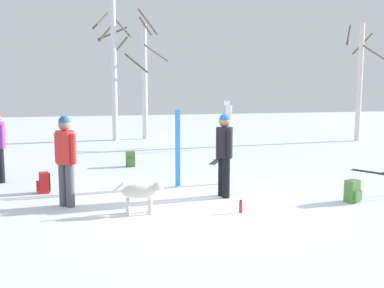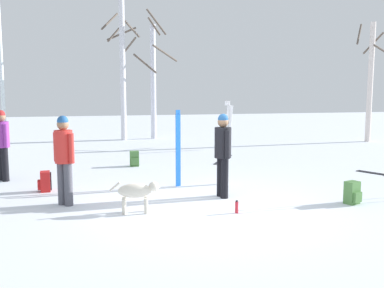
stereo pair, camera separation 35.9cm
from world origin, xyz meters
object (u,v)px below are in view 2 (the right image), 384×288
person_2 (64,154)px  dog (137,192)px  ski_pair_planted_0 (227,143)px  backpack_2 (134,159)px  person_1 (2,141)px  water_bottle_1 (237,207)px  ski_pair_lying_1 (223,159)px  birch_tree_4 (153,78)px  backpack_0 (45,182)px  backpack_1 (352,193)px  person_0 (223,150)px  birch_tree_5 (370,79)px  ski_pair_planted_1 (178,149)px  birch_tree_3 (122,62)px  birch_tree_2 (0,51)px

person_2 → dog: (1.28, -0.85, -0.59)m
ski_pair_planted_0 → backpack_2: (-1.84, 2.91, -0.75)m
person_1 → water_bottle_1: (4.57, -3.94, -0.87)m
ski_pair_lying_1 → birch_tree_4: 7.05m
backpack_0 → birch_tree_4: (3.83, 9.53, 2.51)m
dog → backpack_1: 4.13m
person_1 → water_bottle_1: size_ratio=7.34×
person_0 → birch_tree_5: (8.98, 7.68, 1.67)m
ski_pair_lying_1 → backpack_2: size_ratio=3.88×
person_0 → backpack_1: person_0 is taller
ski_pair_planted_1 → ski_pair_lying_1: bearing=57.1°
birch_tree_3 → water_bottle_1: bearing=-85.0°
person_1 → backpack_0: 1.92m
birch_tree_2 → person_0: bearing=-60.6°
ski_pair_planted_0 → birch_tree_2: 11.91m
ski_pair_planted_1 → backpack_1: size_ratio=3.97×
person_0 → backpack_2: 4.34m
birch_tree_3 → birch_tree_4: bearing=6.6°
person_0 → ski_pair_planted_0: bearing=67.7°
ski_pair_lying_1 → backpack_1: bearing=-81.8°
person_0 → ski_pair_planted_1: bearing=119.8°
birch_tree_3 → birch_tree_5: (10.12, -3.06, -0.74)m
person_2 → backpack_0: person_2 is taller
ski_pair_lying_1 → birch_tree_5: 8.56m
person_1 → birch_tree_5: bearing=19.8°
backpack_2 → birch_tree_3: birch_tree_3 is taller
backpack_0 → birch_tree_4: 10.57m
water_bottle_1 → person_1: bearing=139.2°
person_0 → person_2: size_ratio=1.00×
person_1 → backpack_1: bearing=-29.1°
water_bottle_1 → birch_tree_5: (9.08, 8.85, 2.54)m
person_1 → birch_tree_3: bearing=66.1°
ski_pair_planted_0 → backpack_0: (-4.06, 0.25, -0.75)m
water_bottle_1 → birch_tree_2: size_ratio=0.03×
person_2 → ski_pair_planted_1: 2.65m
person_0 → backpack_0: (-3.60, 1.37, -0.77)m
ski_pair_planted_0 → dog: bearing=-140.9°
person_2 → ski_pair_planted_1: size_ratio=0.98×
dog → water_bottle_1: size_ratio=3.82×
ski_pair_planted_1 → person_2: bearing=-156.3°
backpack_2 → ski_pair_lying_1: bearing=9.5°
ski_pair_lying_1 → birch_tree_3: size_ratio=0.26×
person_0 → ski_pair_planted_0: (0.46, 1.13, -0.02)m
person_0 → birch_tree_4: bearing=88.8°
person_1 → dog: 4.55m
ski_pair_lying_1 → person_0: bearing=-108.1°
birch_tree_2 → birch_tree_3: bearing=0.4°
birch_tree_5 → birch_tree_3: bearing=163.2°
backpack_1 → backpack_2: same height
person_1 → ski_pair_lying_1: (6.15, 1.74, -0.97)m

